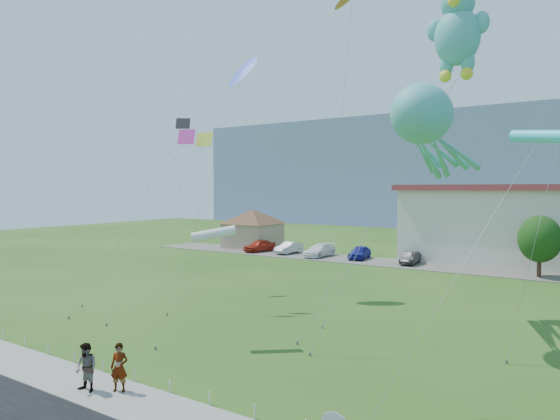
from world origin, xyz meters
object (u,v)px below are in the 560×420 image
object	(u,v)px
parked_car_white	(319,250)
teddy_bear_kite	(457,30)
pedestrian_right	(86,368)
octopus_kite	(428,130)
parked_car_red	(260,246)
parked_car_blue	(360,252)
pavilion	(253,225)
parked_car_black	(410,258)
parked_car_silver	(289,248)
pedestrian_left	(119,367)

from	to	relation	value
parked_car_white	teddy_bear_kite	bearing A→B (deg)	-44.58
pedestrian_right	octopus_kite	world-z (taller)	octopus_kite
parked_car_red	parked_car_blue	world-z (taller)	parked_car_red
parked_car_blue	parked_car_white	bearing A→B (deg)	-178.41
parked_car_blue	pavilion	bearing A→B (deg)	164.85
parked_car_white	parked_car_black	distance (m)	10.54
parked_car_white	parked_car_silver	bearing A→B (deg)	178.46
parked_car_silver	parked_car_blue	world-z (taller)	parked_car_blue
teddy_bear_kite	pedestrian_left	bearing A→B (deg)	-119.92
pedestrian_right	parked_car_red	world-z (taller)	pedestrian_right
parked_car_red	parked_car_silver	distance (m)	3.96
pedestrian_right	parked_car_blue	size ratio (longest dim) A/B	0.44
octopus_kite	teddy_bear_kite	xyz separation A→B (m)	(1.11, 1.13, 5.23)
parked_car_silver	parked_car_white	world-z (taller)	parked_car_white
pedestrian_left	parked_car_blue	world-z (taller)	pedestrian_left
pedestrian_left	teddy_bear_kite	xyz separation A→B (m)	(8.58, 14.91, 15.05)
pedestrian_left	teddy_bear_kite	world-z (taller)	teddy_bear_kite
parked_car_red	teddy_bear_kite	world-z (taller)	teddy_bear_kite
pedestrian_left	parked_car_blue	bearing A→B (deg)	72.30
teddy_bear_kite	parked_car_red	bearing A→B (deg)	142.08
parked_car_black	teddy_bear_kite	bearing A→B (deg)	-70.97
parked_car_red	octopus_kite	xyz separation A→B (m)	(27.61, -23.52, 10.04)
parked_car_red	parked_car_white	world-z (taller)	parked_car_red
pavilion	octopus_kite	distance (m)	41.60
pavilion	parked_car_red	size ratio (longest dim) A/B	2.14
parked_car_white	parked_car_blue	distance (m)	4.70
parked_car_silver	parked_car_black	bearing A→B (deg)	4.28
pedestrian_left	parked_car_white	size ratio (longest dim) A/B	0.37
pedestrian_right	teddy_bear_kite	xyz separation A→B (m)	(9.60, 15.61, 15.05)
pavilion	pedestrian_left	bearing A→B (deg)	-59.85
parked_car_silver	pedestrian_left	bearing A→B (deg)	-61.41
pedestrian_left	octopus_kite	size ratio (longest dim) A/B	0.14
pavilion	parked_car_black	bearing A→B (deg)	-7.58
parked_car_red	parked_car_white	xyz separation A→B (m)	(8.26, 0.13, -0.02)
parked_car_white	octopus_kite	world-z (taller)	octopus_kite
parked_car_white	parked_car_black	bearing A→B (deg)	3.55
pedestrian_left	parked_car_black	distance (m)	37.52
parked_car_red	parked_car_black	size ratio (longest dim) A/B	1.11
pedestrian_right	parked_car_silver	xyz separation A→B (m)	(-15.19, 38.48, -0.27)
octopus_kite	pedestrian_left	bearing A→B (deg)	-118.46
parked_car_silver	octopus_kite	distance (m)	35.19
pedestrian_right	parked_car_silver	world-z (taller)	pedestrian_right
pedestrian_left	parked_car_silver	world-z (taller)	pedestrian_left
octopus_kite	parked_car_silver	bearing A→B (deg)	134.61
octopus_kite	teddy_bear_kite	world-z (taller)	teddy_bear_kite
parked_car_red	pavilion	bearing A→B (deg)	149.41
parked_car_white	parked_car_black	world-z (taller)	parked_car_white
pavilion	parked_car_white	distance (m)	12.20
parked_car_white	parked_car_black	xyz separation A→B (m)	(10.54, 0.07, -0.08)
pedestrian_left	parked_car_red	xyz separation A→B (m)	(-20.15, 37.29, -0.23)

